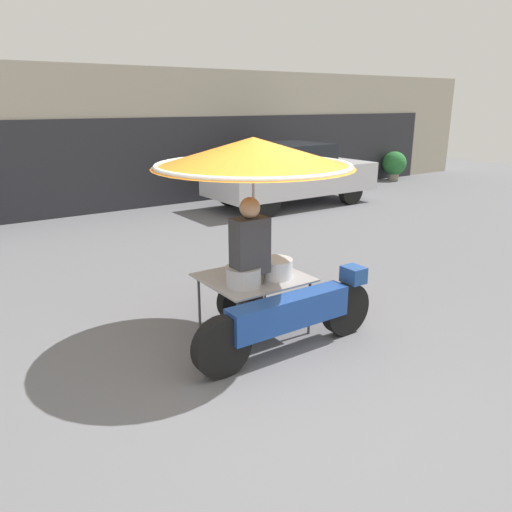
% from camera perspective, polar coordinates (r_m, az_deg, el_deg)
% --- Properties ---
extents(ground_plane, '(36.00, 36.00, 0.00)m').
position_cam_1_polar(ground_plane, '(4.85, 4.52, -13.64)').
color(ground_plane, slate).
extents(shopfront_building, '(28.00, 2.06, 3.29)m').
position_cam_1_polar(shopfront_building, '(12.83, -23.09, 12.05)').
color(shopfront_building, '#B2A893').
rests_on(shopfront_building, ground).
extents(vendor_motorcycle_cart, '(2.18, 2.10, 2.15)m').
position_cam_1_polar(vendor_motorcycle_cart, '(5.18, 0.17, 8.46)').
color(vendor_motorcycle_cart, black).
rests_on(vendor_motorcycle_cart, ground).
extents(vendor_person, '(0.38, 0.22, 1.58)m').
position_cam_1_polar(vendor_person, '(5.16, -0.69, -0.89)').
color(vendor_person, '#4C473D').
rests_on(vendor_person, ground).
extents(parked_car, '(4.24, 1.79, 1.52)m').
position_cam_1_polar(parked_car, '(12.53, 3.91, 9.37)').
color(parked_car, black).
rests_on(parked_car, ground).
extents(potted_plant, '(0.78, 0.78, 0.94)m').
position_cam_1_polar(potted_plant, '(17.41, 15.53, 10.09)').
color(potted_plant, gray).
rests_on(potted_plant, ground).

